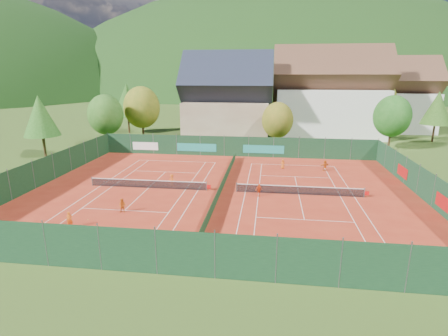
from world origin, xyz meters
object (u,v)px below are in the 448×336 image
chalet (228,103)px  player_right_far_b (325,166)px  player_left_far (172,180)px  player_right_near (259,190)px  player_left_near (70,220)px  player_right_far_a (283,164)px  ball_hopper (392,248)px  player_left_mid (122,206)px  hotel_block_a (329,98)px  hotel_block_b (391,99)px

chalet → player_right_far_b: bearing=-53.9°
chalet → player_left_far: (-2.74, -28.61, -6.00)m
player_right_near → player_left_near: bearing=174.1°
player_right_far_a → player_right_far_b: 5.28m
player_right_far_a → player_left_far: bearing=25.5°
ball_hopper → player_left_mid: player_left_mid is taller
player_right_far_a → player_left_mid: bearing=39.9°
chalet → player_right_far_b: chalet is taller
ball_hopper → player_right_near: (-9.41, 10.61, 0.11)m
hotel_block_a → ball_hopper: hotel_block_a is taller
player_left_near → player_right_far_b: 30.30m
chalet → player_left_near: 41.62m
hotel_block_a → hotel_block_b: size_ratio=1.25×
player_right_near → player_right_far_a: (2.71, 11.01, -0.06)m
hotel_block_a → player_left_mid: (-23.94, -42.88, -6.72)m
player_left_far → player_right_far_b: (17.65, 8.16, 0.07)m
player_left_near → player_right_far_b: size_ratio=0.99×
ball_hopper → player_right_near: 14.18m
player_left_far → player_right_near: bearing=170.8°
player_left_far → hotel_block_a: bearing=-117.3°
chalet → hotel_block_a: 19.94m
chalet → player_left_near: chalet is taller
hotel_block_b → player_right_far_b: size_ratio=12.50×
hotel_block_a → player_left_far: (-21.74, -34.61, -6.76)m
player_left_near → player_left_mid: 4.60m
player_right_far_b → chalet: bearing=-81.6°
chalet → player_right_far_b: 26.00m
player_right_far_b → player_right_far_a: bearing=-32.4°
hotel_block_a → player_right_far_a: bearing=-109.8°
player_right_far_b → player_right_near: bearing=25.3°
chalet → player_right_far_a: (9.65, -20.02, -6.01)m
ball_hopper → player_left_near: player_left_near is taller
player_left_far → player_right_far_b: size_ratio=0.90×
hotel_block_a → player_left_near: hotel_block_a is taller
player_right_near → player_right_far_b: 13.25m
hotel_block_b → player_left_mid: bearing=-126.7°
ball_hopper → player_left_near: size_ratio=0.59×
hotel_block_b → player_left_mid: size_ratio=13.03×
player_left_far → player_right_far_a: player_left_far is taller
ball_hopper → player_right_far_a: player_right_far_a is taller
player_right_far_a → chalet: bearing=-73.5°
chalet → hotel_block_a: hotel_block_a is taller
chalet → player_right_near: (6.94, -31.03, -5.96)m
ball_hopper → player_left_far: (-19.09, 13.03, 0.07)m
hotel_block_a → hotel_block_b: 16.14m
hotel_block_a → player_right_far_a: size_ratio=17.66×
player_right_near → player_right_far_a: size_ratio=1.09×
chalet → ball_hopper: (16.35, -41.64, -6.07)m
player_left_near → player_left_far: 12.89m
hotel_block_b → player_right_far_a: (-23.35, -34.02, -6.01)m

